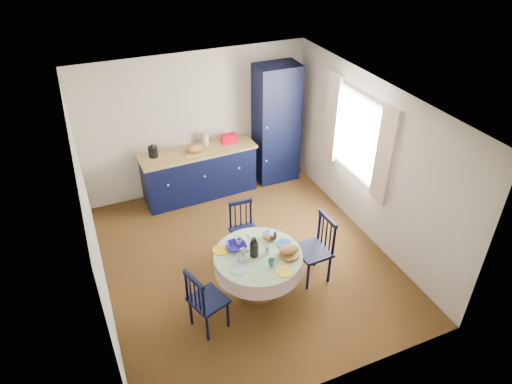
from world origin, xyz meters
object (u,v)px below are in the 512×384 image
(kitchen_counter, at_px, (199,172))
(chair_left, at_px, (205,300))
(cobalt_bowl, at_px, (236,246))
(mug_b, at_px, (271,262))
(chair_far, at_px, (244,230))
(mug_d, at_px, (239,241))
(mug_c, at_px, (272,237))
(chair_right, at_px, (316,248))
(mug_a, at_px, (241,258))
(pantry_cabinet, at_px, (276,124))
(dining_table, at_px, (259,261))

(kitchen_counter, relative_size, chair_left, 2.19)
(chair_left, bearing_deg, cobalt_bowl, -69.02)
(kitchen_counter, height_order, mug_b, kitchen_counter)
(chair_far, bearing_deg, mug_d, -115.73)
(mug_b, xyz_separation_m, mug_c, (0.22, 0.45, 0.01))
(chair_right, xyz_separation_m, mug_d, (-1.01, 0.30, 0.23))
(kitchen_counter, distance_m, mug_a, 2.72)
(kitchen_counter, xyz_separation_m, chair_far, (0.13, -1.82, -0.02))
(pantry_cabinet, height_order, mug_b, pantry_cabinet)
(pantry_cabinet, xyz_separation_m, dining_table, (-1.50, -2.71, -0.52))
(kitchen_counter, xyz_separation_m, chair_right, (0.86, -2.67, 0.04))
(dining_table, distance_m, mug_a, 0.31)
(mug_b, relative_size, mug_d, 0.89)
(cobalt_bowl, bearing_deg, chair_right, -11.84)
(kitchen_counter, distance_m, pantry_cabinet, 1.63)
(kitchen_counter, xyz_separation_m, pantry_cabinet, (1.50, 0.04, 0.63))
(mug_c, bearing_deg, cobalt_bowl, 177.34)
(mug_b, bearing_deg, kitchen_counter, 91.36)
(kitchen_counter, relative_size, mug_a, 16.69)
(mug_b, bearing_deg, chair_left, -177.44)
(dining_table, distance_m, mug_b, 0.29)
(pantry_cabinet, relative_size, dining_table, 1.90)
(mug_b, distance_m, cobalt_bowl, 0.55)
(mug_a, bearing_deg, mug_d, 73.08)
(chair_left, relative_size, cobalt_bowl, 3.53)
(kitchen_counter, distance_m, chair_far, 1.83)
(chair_left, xyz_separation_m, chair_right, (1.68, 0.28, 0.04))
(mug_a, bearing_deg, chair_left, -156.08)
(mug_c, bearing_deg, chair_far, 103.84)
(kitchen_counter, distance_m, dining_table, 2.67)
(mug_c, bearing_deg, dining_table, -143.76)
(pantry_cabinet, bearing_deg, mug_d, -124.34)
(chair_left, xyz_separation_m, mug_d, (0.67, 0.58, 0.27))
(chair_far, xyz_separation_m, mug_a, (-0.38, -0.88, 0.30))
(pantry_cabinet, bearing_deg, chair_right, -103.20)
(mug_c, relative_size, mug_d, 1.22)
(dining_table, xyz_separation_m, chair_left, (-0.83, -0.28, -0.11))
(chair_left, bearing_deg, mug_b, -106.73)
(chair_left, xyz_separation_m, mug_a, (0.57, 0.25, 0.27))
(mug_a, xyz_separation_m, mug_b, (0.32, -0.21, -0.01))
(mug_c, bearing_deg, mug_d, 167.61)
(pantry_cabinet, height_order, cobalt_bowl, pantry_cabinet)
(kitchen_counter, height_order, mug_a, kitchen_counter)
(chair_far, height_order, mug_c, chair_far)
(kitchen_counter, xyz_separation_m, mug_d, (-0.15, -2.37, 0.28))
(mug_d, bearing_deg, pantry_cabinet, 55.49)
(mug_b, bearing_deg, chair_far, 86.89)
(pantry_cabinet, relative_size, mug_a, 17.92)
(pantry_cabinet, xyz_separation_m, mug_c, (-1.22, -2.50, -0.35))
(chair_far, relative_size, mug_a, 7.21)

